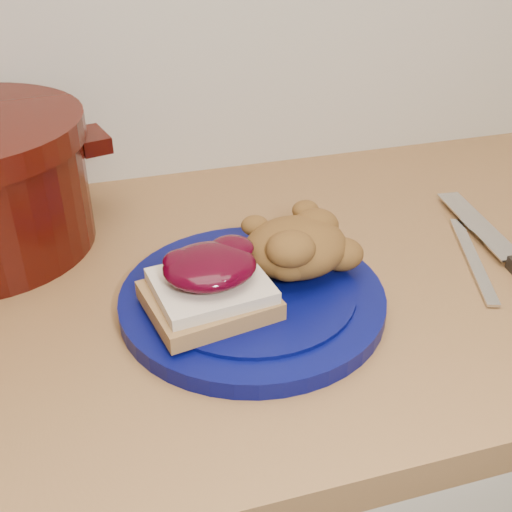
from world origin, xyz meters
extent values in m
cylinder|color=#050847|center=(-0.01, 1.44, 0.91)|extent=(0.30, 0.30, 0.02)
cube|color=olive|center=(-0.07, 1.42, 0.93)|extent=(0.14, 0.12, 0.02)
cube|color=beige|center=(-0.06, 1.42, 0.95)|extent=(0.12, 0.11, 0.01)
ellipsoid|color=black|center=(-0.06, 1.43, 0.97)|extent=(0.10, 0.09, 0.03)
ellipsoid|color=brown|center=(0.04, 1.46, 0.95)|extent=(0.12, 0.11, 0.06)
cube|color=silver|center=(0.31, 1.52, 0.91)|extent=(0.05, 0.18, 0.00)
cube|color=silver|center=(0.26, 1.45, 0.90)|extent=(0.08, 0.18, 0.00)
cube|color=#310904|center=(-0.15, 1.69, 1.01)|extent=(0.05, 0.07, 0.02)
camera|label=1|loc=(-0.17, 0.91, 1.31)|focal=45.00mm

